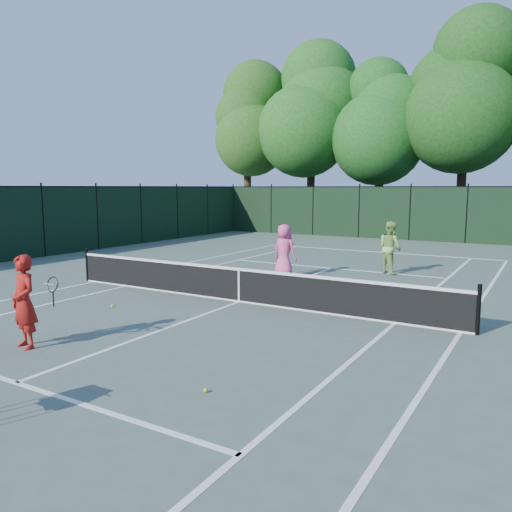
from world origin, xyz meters
The scene contains 20 objects.
ground centered at (0.00, 0.00, 0.00)m, with size 90.00×90.00×0.00m, color #49594D.
sideline_doubles_left centered at (-5.49, 0.00, 0.00)m, with size 0.10×23.77×0.01m, color white.
sideline_doubles_right centered at (5.49, 0.00, 0.00)m, with size 0.10×23.77×0.01m, color white.
sideline_singles_left centered at (-4.12, 0.00, 0.00)m, with size 0.10×23.77×0.01m, color white.
sideline_singles_right centered at (4.12, 0.00, 0.00)m, with size 0.10×23.77×0.01m, color white.
baseline_far centered at (0.00, 11.88, 0.00)m, with size 10.97×0.10×0.01m, color white.
service_line_near centered at (0.00, -6.40, 0.00)m, with size 8.23×0.10×0.01m, color white.
service_line_far centered at (0.00, 6.40, 0.00)m, with size 8.23×0.10×0.01m, color white.
center_service_line centered at (0.00, 0.00, 0.00)m, with size 0.10×12.80×0.01m, color white.
tennis_net centered at (0.00, 0.00, 0.48)m, with size 11.69×0.09×1.06m.
fence_far centered at (0.00, 18.00, 1.50)m, with size 24.00×0.05×3.00m, color black.
tree_0 centered at (-13.00, 21.50, 8.16)m, with size 6.40×6.40×13.14m.
tree_1 centered at (-8.00, 22.00, 8.69)m, with size 6.80×6.80×13.98m.
tree_2 centered at (-3.00, 21.80, 7.73)m, with size 6.00×6.00×12.40m.
tree_3 centered at (2.00, 22.30, 9.01)m, with size 7.00×7.00×14.45m.
coach centered at (-1.41, -5.23, 0.89)m, with size 1.01×0.58×1.77m.
player_pink centered at (-0.70, 3.91, 0.89)m, with size 0.96×0.71×1.78m.
player_green centered at (2.17, 6.39, 0.92)m, with size 1.13×1.09×1.84m.
loose_ball_near_cart centered at (2.74, -5.19, 0.03)m, with size 0.07×0.07×0.07m, color #AECD2A.
loose_ball_midcourt centered at (-2.43, -2.14, 0.03)m, with size 0.07×0.07×0.07m, color #DDEF30.
Camera 1 is at (6.96, -10.84, 3.01)m, focal length 35.00 mm.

